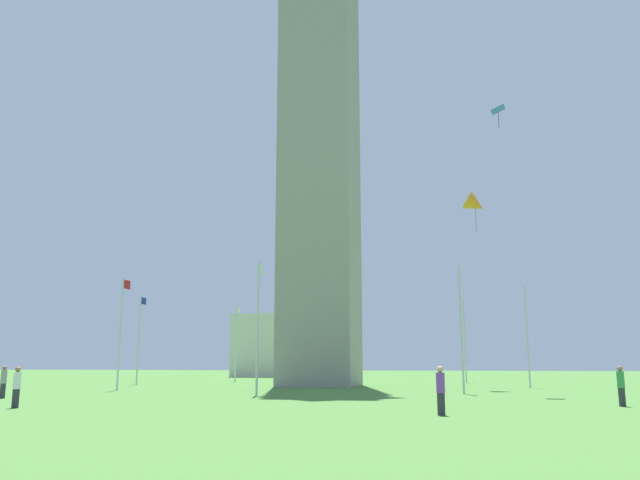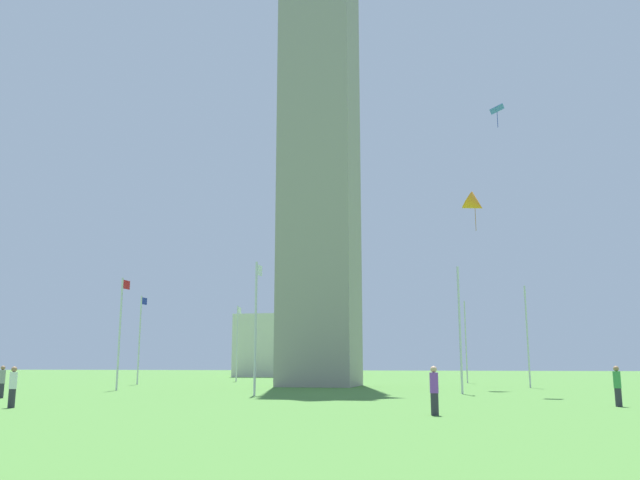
% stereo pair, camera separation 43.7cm
% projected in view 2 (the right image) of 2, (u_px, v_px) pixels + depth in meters
% --- Properties ---
extents(ground_plane, '(260.00, 260.00, 0.00)m').
position_uv_depth(ground_plane, '(320.00, 386.00, 55.05)').
color(ground_plane, '#477A33').
extents(obelisk_monument, '(6.32, 6.32, 57.49)m').
position_uv_depth(obelisk_monument, '(320.00, 69.00, 60.42)').
color(obelisk_monument, gray).
rests_on(obelisk_monument, ground).
extents(flagpole_n, '(1.12, 0.14, 8.07)m').
position_uv_depth(flagpole_n, '(355.00, 340.00, 72.21)').
color(flagpole_n, silver).
rests_on(flagpole_n, ground).
extents(flagpole_ne, '(1.12, 0.14, 8.07)m').
position_uv_depth(flagpole_ne, '(237.00, 340.00, 70.16)').
color(flagpole_ne, silver).
rests_on(flagpole_ne, ground).
extents(flagpole_e, '(1.12, 0.14, 8.07)m').
position_uv_depth(flagpole_e, '(140.00, 335.00, 59.78)').
color(flagpole_e, silver).
rests_on(flagpole_e, ground).
extents(flagpole_se, '(1.12, 0.14, 8.07)m').
position_uv_depth(flagpole_se, '(120.00, 328.00, 47.14)').
color(flagpole_se, silver).
rests_on(flagpole_se, ground).
extents(flagpole_s, '(1.12, 0.14, 8.07)m').
position_uv_depth(flagpole_s, '(256.00, 321.00, 39.65)').
color(flagpole_s, silver).
rests_on(flagpole_s, ground).
extents(flagpole_sw, '(1.12, 0.14, 8.07)m').
position_uv_depth(flagpole_sw, '(460.00, 323.00, 41.69)').
color(flagpole_sw, silver).
rests_on(flagpole_sw, ground).
extents(flagpole_w, '(1.12, 0.14, 8.07)m').
position_uv_depth(flagpole_w, '(527.00, 331.00, 52.08)').
color(flagpole_w, silver).
rests_on(flagpole_w, ground).
extents(flagpole_nw, '(1.12, 0.14, 8.07)m').
position_uv_depth(flagpole_nw, '(466.00, 338.00, 64.72)').
color(flagpole_nw, silver).
rests_on(flagpole_nw, ground).
extents(person_white_shirt, '(0.32, 0.32, 1.76)m').
position_uv_depth(person_white_shirt, '(13.00, 387.00, 28.11)').
color(person_white_shirt, '#2D2D38').
rests_on(person_white_shirt, ground).
extents(person_purple_shirt, '(0.32, 0.32, 1.79)m').
position_uv_depth(person_purple_shirt, '(434.00, 391.00, 24.08)').
color(person_purple_shirt, '#2D2D38').
rests_on(person_purple_shirt, ground).
extents(person_green_shirt, '(0.32, 0.32, 1.78)m').
position_uv_depth(person_green_shirt, '(618.00, 386.00, 28.93)').
color(person_green_shirt, '#2D2D38').
rests_on(person_green_shirt, ground).
extents(person_gray_shirt, '(0.32, 0.32, 1.77)m').
position_uv_depth(person_gray_shirt, '(2.00, 382.00, 35.95)').
color(person_gray_shirt, '#2D2D38').
rests_on(person_gray_shirt, ground).
extents(kite_orange_delta, '(1.62, 2.08, 3.22)m').
position_uv_depth(kite_orange_delta, '(475.00, 204.00, 51.92)').
color(kite_orange_delta, orange).
extents(kite_blue_diamond, '(1.12, 1.08, 1.54)m').
position_uv_depth(kite_blue_diamond, '(497.00, 110.00, 45.44)').
color(kite_blue_diamond, blue).
extents(distant_building, '(25.41, 13.02, 8.93)m').
position_uv_depth(distant_building, '(299.00, 347.00, 103.39)').
color(distant_building, beige).
rests_on(distant_building, ground).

